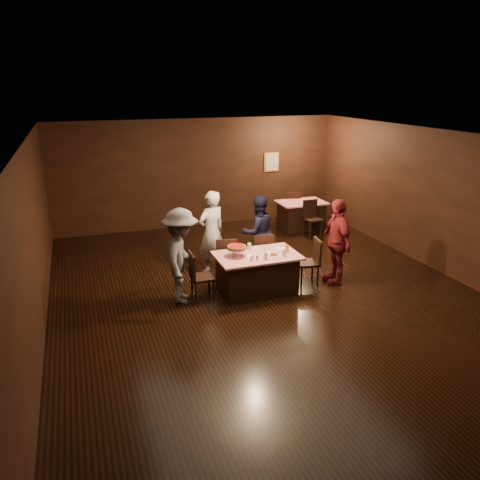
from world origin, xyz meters
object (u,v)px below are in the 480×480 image
Objects in this scene: glass_amber at (287,249)px; diner_red_shirt at (337,241)px; pizza_stand at (237,247)px; chair_end_right at (308,262)px; diner_white_jacket at (212,232)px; diner_navy_hoodie at (258,232)px; main_table at (257,273)px; chair_back_far at (292,207)px; glass_front_left at (266,256)px; plate_empty at (280,249)px; diner_grey_knit at (181,256)px; glass_front_right at (284,253)px; chair_end_left at (202,276)px; chair_back_near at (313,219)px; chair_far_left at (226,258)px; back_table at (301,215)px; glass_back at (249,247)px; chair_far_right at (262,254)px.

diner_red_shirt is at bearing -2.04° from glass_amber.
diner_red_shirt is 4.63× the size of pizza_stand.
chair_end_right is 0.53× the size of diner_white_jacket.
diner_navy_hoodie reaches higher than glass_amber.
chair_back_far is (2.70, 4.09, 0.09)m from main_table.
chair_end_right is at bearing 15.95° from glass_front_left.
glass_front_left reaches higher than plate_empty.
main_table is 6.40× the size of plate_empty.
glass_front_right is (1.92, -0.33, -0.06)m from diner_grey_knit.
chair_end_left is at bearing 165.38° from glass_front_left.
plate_empty is (-1.13, 0.24, -0.10)m from diner_red_shirt.
chair_back_far reaches higher than main_table.
pizza_stand is (-3.10, -2.74, 0.48)m from chair_back_near.
diner_white_jacket is at bearing 112.28° from main_table.
chair_far_left reaches higher than plate_empty.
diner_red_shirt reaches higher than chair_far_left.
glass_front_right is at bearing -19.44° from pizza_stand.
glass_front_left and glass_amber have the same top height.
chair_end_left is 1.24m from glass_front_left.
back_table is (2.70, 3.49, 0.00)m from main_table.
glass_back reaches higher than plate_empty.
diner_red_shirt reaches higher than main_table.
glass_amber is at bearing 53.13° from glass_front_right.
back_table is 0.73× the size of diner_grey_knit.
chair_end_right is 0.72m from diner_red_shirt.
diner_white_jacket is 1.70m from glass_front_left.
chair_back_near reaches higher than main_table.
chair_far_right is (0.80, 0.00, 0.00)m from chair_far_left.
diner_grey_knit is (-2.57, 0.08, 0.42)m from chair_end_right.
diner_navy_hoodie is (-2.22, -1.62, 0.35)m from chair_back_near.
glass_front_left is 0.40m from glass_front_right.
chair_far_left is (-0.40, 0.75, 0.09)m from main_table.
chair_far_right reaches higher than glass_front_left.
diner_red_shirt is (2.08, -0.84, 0.40)m from chair_far_left.
chair_far_right is 0.69m from plate_empty.
diner_white_jacket is 1.02× the size of diner_red_shirt.
diner_white_jacket is at bearing 110.01° from glass_front_left.
glass_amber is (0.20, -0.80, 0.37)m from chair_far_right.
glass_front_right is at bearing 83.19° from diner_navy_hoodie.
chair_back_near reaches higher than plate_empty.
glass_front_left is at bearing -124.97° from back_table.
diner_white_jacket is at bearing -22.80° from chair_far_right.
diner_navy_hoodie is 11.74× the size of glass_back.
chair_far_right is 1.00× the size of chair_back_far.
chair_back_near is at bearing 165.31° from diner_red_shirt.
chair_back_far is 5.12m from pizza_stand.
plate_empty is (1.08, -1.15, -0.12)m from diner_white_jacket.
chair_back_far is (1.60, 4.09, 0.00)m from chair_end_right.
diner_navy_hoodie is 1.03m from glass_back.
chair_end_right is at bearing -72.30° from diner_grey_knit.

